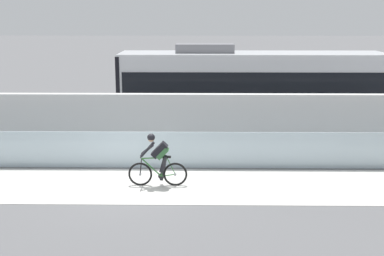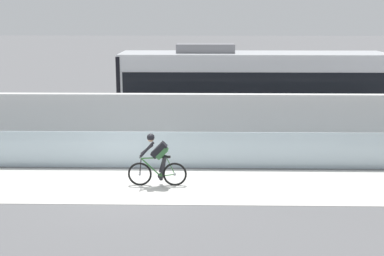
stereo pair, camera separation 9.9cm
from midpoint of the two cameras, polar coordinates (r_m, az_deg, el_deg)
name	(u,v)px [view 1 (the left image)]	position (r m, az deg, el deg)	size (l,w,h in m)	color
ground_plane	(135,186)	(15.63, -6.58, -6.36)	(200.00, 200.00, 0.00)	slate
bike_path_deck	(135,185)	(15.63, -6.58, -6.34)	(32.00, 3.20, 0.01)	silver
glass_parapet	(141,150)	(17.21, -5.85, -2.42)	(32.00, 0.05, 1.23)	silver
concrete_barrier_wall	(146,124)	(18.83, -5.26, 0.47)	(32.00, 0.36, 2.22)	silver
tram_rail_near	(153,137)	(21.48, -4.51, -1.00)	(32.00, 0.08, 0.01)	#595654
tram_rail_far	(156,129)	(22.87, -4.19, -0.14)	(32.00, 0.08, 0.01)	#595654
tram	(251,90)	(21.83, 6.45, 4.24)	(11.06, 2.54, 3.81)	silver
cyclist_on_bike	(158,161)	(15.32, -4.00, -3.64)	(1.77, 0.58, 1.61)	black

